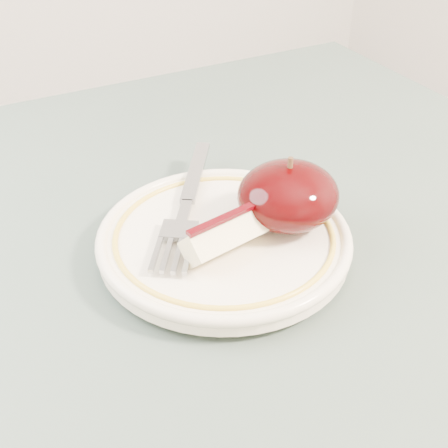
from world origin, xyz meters
name	(u,v)px	position (x,y,z in m)	size (l,w,h in m)	color
plate	(224,239)	(0.09, 0.09, 0.76)	(0.19, 0.19, 0.02)	beige
apple_half	(288,195)	(0.14, 0.09, 0.79)	(0.08, 0.07, 0.06)	black
apple_wedge	(227,235)	(0.08, 0.07, 0.78)	(0.07, 0.04, 0.03)	beige
fork	(187,203)	(0.08, 0.14, 0.77)	(0.12, 0.17, 0.00)	gray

